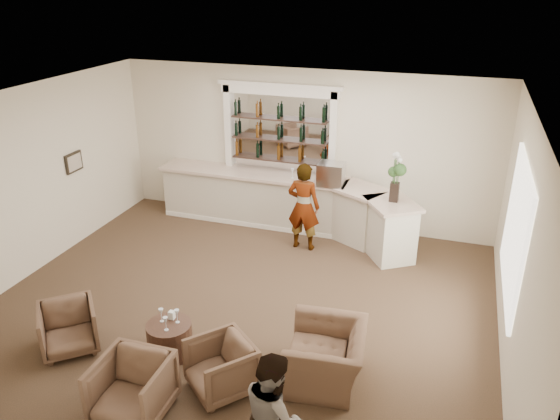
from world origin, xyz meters
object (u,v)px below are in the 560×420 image
object	(u,v)px
armchair_right	(221,367)
armchair_far	(326,356)
armchair_center	(132,389)
bar_counter	(288,204)
sommelier	(304,207)
guest	(273,414)
flower_vase	(396,174)
cocktail_table	(170,339)
espresso_machine	(331,174)
armchair_left	(68,328)

from	to	relation	value
armchair_right	armchair_far	size ratio (longest dim) A/B	0.68
armchair_center	bar_counter	bearing A→B (deg)	87.20
sommelier	guest	size ratio (longest dim) A/B	1.15
armchair_far	bar_counter	bearing A→B (deg)	-162.75
guest	flower_vase	bearing A→B (deg)	-39.86
cocktail_table	flower_vase	world-z (taller)	flower_vase
bar_counter	armchair_right	xyz separation A→B (m)	(0.69, -4.97, -0.21)
guest	espresso_machine	world-z (taller)	espresso_machine
bar_counter	flower_vase	bearing A→B (deg)	-13.77
espresso_machine	flower_vase	world-z (taller)	flower_vase
armchair_left	armchair_far	bearing A→B (deg)	-32.86
sommelier	armchair_left	distance (m)	4.76
guest	espresso_machine	xyz separation A→B (m)	(-0.82, 5.85, 0.60)
cocktail_table	espresso_machine	xyz separation A→B (m)	(1.22, 4.45, 1.11)
cocktail_table	armchair_left	bearing A→B (deg)	-166.07
armchair_center	armchair_right	size ratio (longest dim) A/B	1.10
bar_counter	armchair_far	world-z (taller)	bar_counter
armchair_left	espresso_machine	world-z (taller)	espresso_machine
sommelier	espresso_machine	world-z (taller)	sommelier
bar_counter	guest	bearing A→B (deg)	-73.70
guest	armchair_right	size ratio (longest dim) A/B	1.93
cocktail_table	espresso_machine	size ratio (longest dim) A/B	1.26
armchair_left	flower_vase	size ratio (longest dim) A/B	0.82
sommelier	armchair_left	xyz separation A→B (m)	(-2.28, -4.15, -0.52)
armchair_center	armchair_far	xyz separation A→B (m)	(2.07, 1.37, -0.02)
sommelier	flower_vase	xyz separation A→B (m)	(1.68, 0.19, 0.79)
armchair_left	espresso_machine	bearing A→B (deg)	19.75
armchair_right	guest	bearing A→B (deg)	-2.02
guest	armchair_left	distance (m)	3.65
espresso_machine	guest	bearing A→B (deg)	-82.71
sommelier	flower_vase	size ratio (longest dim) A/B	1.86
armchair_center	armchair_right	bearing A→B (deg)	40.22
bar_counter	sommelier	xyz separation A→B (m)	(0.55, -0.74, 0.31)
sommelier	espresso_machine	distance (m)	0.90
armchair_left	armchair_right	distance (m)	2.42
bar_counter	guest	world-z (taller)	guest
cocktail_table	sommelier	size ratio (longest dim) A/B	0.36
sommelier	armchair_right	xyz separation A→B (m)	(0.14, -4.24, -0.52)
armchair_right	armchair_far	bearing A→B (deg)	67.59
guest	flower_vase	distance (m)	5.48
bar_counter	armchair_center	xyz separation A→B (m)	(-0.15, -5.72, -0.18)
armchair_center	sommelier	bearing A→B (deg)	80.74
sommelier	armchair_right	size ratio (longest dim) A/B	2.23
bar_counter	guest	distance (m)	6.18
guest	flower_vase	xyz separation A→B (m)	(0.49, 5.38, 0.91)
bar_counter	guest	size ratio (longest dim) A/B	3.75
bar_counter	armchair_right	bearing A→B (deg)	-82.15
sommelier	armchair_right	bearing A→B (deg)	93.92
bar_counter	armchair_far	distance (m)	4.75
sommelier	espresso_machine	xyz separation A→B (m)	(0.37, 0.66, 0.48)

